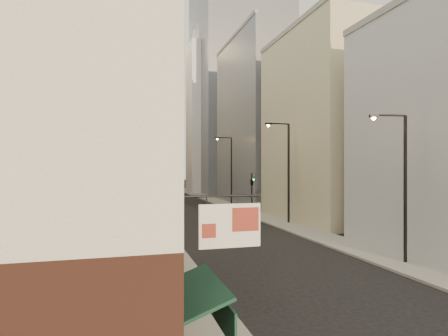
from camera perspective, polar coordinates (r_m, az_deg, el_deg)
sidewalk_left at (r=61.29m, az=-13.13°, el=-5.21°), size 3.00×140.00×0.15m
sidewalk_right at (r=63.20m, az=-1.22°, el=-5.05°), size 3.00×140.00×0.15m
near_building_left at (r=15.10m, az=-22.56°, el=1.58°), size 8.30×23.04×12.30m
left_bldg_beige at (r=32.20m, az=-20.69°, el=4.25°), size 8.00×12.00×16.00m
left_bldg_grey at (r=48.27m, az=-19.01°, el=5.20°), size 8.00×16.00×20.00m
left_bldg_tan at (r=66.11m, az=-18.09°, el=2.48°), size 8.00×18.00×17.00m
left_bldg_wingrid at (r=86.27m, az=-17.52°, el=4.22°), size 8.00×20.00×24.00m
right_bldg_beige at (r=41.98m, az=14.84°, el=5.99°), size 8.00×16.00×20.00m
right_bldg_wingrid at (r=60.31m, az=5.08°, el=7.01°), size 8.00×20.00×26.00m
highrise at (r=90.52m, az=2.29°, el=12.76°), size 21.00×23.00×51.20m
clock_tower at (r=99.06m, az=-10.87°, el=6.94°), size 14.00×14.00×44.90m
white_tower at (r=87.12m, az=-2.77°, el=8.55°), size 8.00×8.00×41.50m
streetlamp_near at (r=24.00m, az=25.44°, el=-1.51°), size 2.27×0.55×8.71m
streetlamp_mid at (r=38.02m, az=9.46°, el=0.23°), size 2.65×0.33×10.11m
streetlamp_far at (r=57.32m, az=0.88°, el=0.26°), size 2.71×0.34×10.33m
traffic_light_left at (r=43.91m, az=-12.55°, el=-2.53°), size 0.59×0.52×5.00m
traffic_light_right at (r=45.79m, az=4.26°, el=-2.21°), size 0.76×0.76×5.00m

